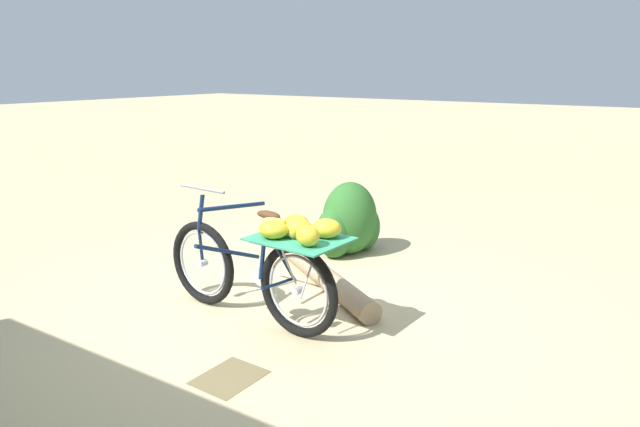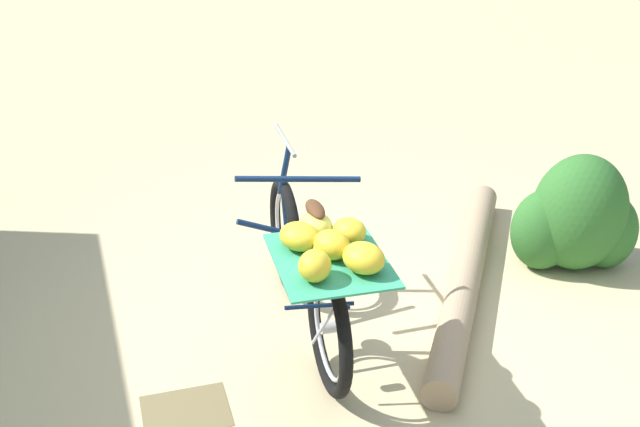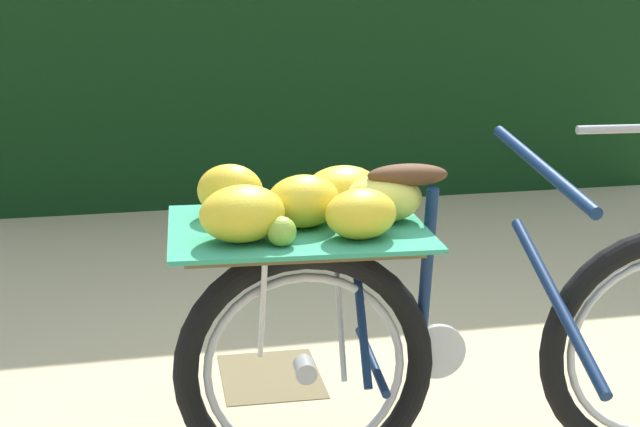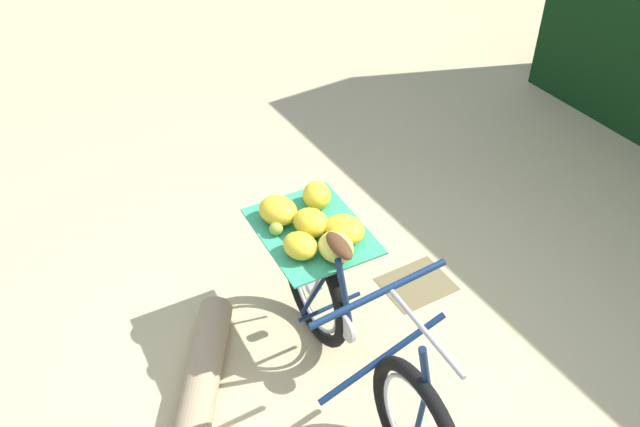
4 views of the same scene
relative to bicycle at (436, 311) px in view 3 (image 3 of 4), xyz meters
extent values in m
torus|color=black|center=(-0.01, -0.37, -0.15)|extent=(0.09, 0.73, 0.73)
torus|color=#B7B7BC|center=(-0.01, -0.37, -0.15)|extent=(0.04, 0.57, 0.57)
cylinder|color=#B7B7BC|center=(-0.01, -0.37, -0.15)|extent=(0.08, 0.06, 0.06)
cylinder|color=#0F2347|center=(0.01, 0.36, 0.01)|extent=(0.70, 0.06, 0.30)
cylinder|color=#0F2347|center=(0.01, 0.29, 0.40)|extent=(0.71, 0.06, 0.11)
cylinder|color=#0F2347|center=(0.00, -0.03, 0.12)|extent=(0.11, 0.04, 0.49)
cylinder|color=#0F2347|center=(-0.01, -0.18, -0.14)|extent=(0.38, 0.04, 0.05)
cylinder|color=#0F2347|center=(-0.01, -0.22, 0.08)|extent=(0.32, 0.03, 0.47)
ellipsoid|color=#4C2D19|center=(0.00, -0.09, 0.39)|extent=(0.10, 0.22, 0.06)
cylinder|color=#B7B7BC|center=(0.00, 0.01, -0.12)|extent=(0.03, 0.16, 0.16)
cylinder|color=#B7B7BC|center=(-0.01, -0.27, 0.04)|extent=(0.20, 0.02, 0.39)
cylinder|color=#B7B7BC|center=(-0.02, -0.48, 0.04)|extent=(0.24, 0.02, 0.39)
cube|color=brown|center=(-0.01, -0.39, 0.24)|extent=(0.46, 0.61, 0.02)
cube|color=#33936B|center=(-0.01, -0.39, 0.26)|extent=(0.56, 0.70, 0.01)
ellipsoid|color=gold|center=(0.00, -0.37, 0.33)|extent=(0.22, 0.24, 0.14)
ellipsoid|color=gold|center=(-0.13, -0.24, 0.33)|extent=(0.26, 0.28, 0.13)
ellipsoid|color=gold|center=(0.13, -0.25, 0.33)|extent=(0.21, 0.23, 0.13)
ellipsoid|color=#CCC64C|center=(-0.02, -0.15, 0.33)|extent=(0.19, 0.22, 0.13)
ellipsoid|color=gold|center=(-0.14, -0.55, 0.34)|extent=(0.21, 0.23, 0.15)
ellipsoid|color=gold|center=(0.10, -0.55, 0.34)|extent=(0.26, 0.27, 0.14)
sphere|color=#B29333|center=(-0.05, -0.37, 0.31)|extent=(0.09, 0.09, 0.09)
sphere|color=#8CAD38|center=(0.16, -0.46, 0.30)|extent=(0.07, 0.07, 0.07)
cube|color=olive|center=(-0.77, -0.37, -0.51)|extent=(0.44, 0.36, 0.01)
camera|label=1|loc=(-3.27, -2.84, 1.48)|focal=32.66mm
camera|label=2|loc=(-1.03, -3.69, 2.21)|focal=45.42mm
camera|label=3|loc=(2.33, -0.76, 0.92)|focal=51.94mm
camera|label=4|loc=(1.32, 2.05, 2.69)|focal=38.82mm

